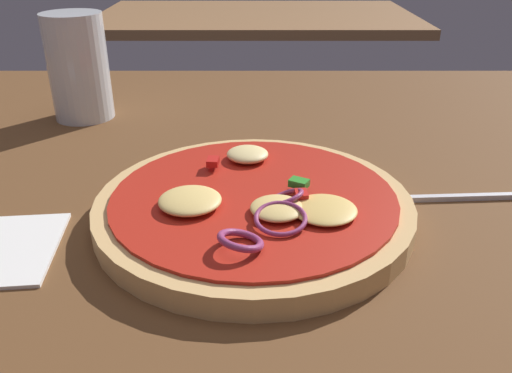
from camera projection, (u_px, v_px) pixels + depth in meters
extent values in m
cube|color=brown|center=(198.00, 226.00, 0.46)|extent=(1.16, 0.99, 0.03)
cylinder|color=tan|center=(256.00, 208.00, 0.45)|extent=(0.27, 0.27, 0.02)
cylinder|color=red|center=(256.00, 196.00, 0.44)|extent=(0.24, 0.24, 0.00)
ellipsoid|color=#E5BC60|center=(327.00, 210.00, 0.41)|extent=(0.05, 0.05, 0.01)
ellipsoid|color=#EFCC72|center=(194.00, 200.00, 0.42)|extent=(0.05, 0.05, 0.01)
ellipsoid|color=#F4DB8E|center=(250.00, 154.00, 0.50)|extent=(0.04, 0.04, 0.01)
ellipsoid|color=#EFCC72|center=(279.00, 208.00, 0.41)|extent=(0.04, 0.04, 0.01)
torus|color=#93386B|center=(283.00, 218.00, 0.39)|extent=(0.04, 0.04, 0.01)
torus|color=#93386B|center=(288.00, 197.00, 0.42)|extent=(0.04, 0.04, 0.02)
torus|color=#93386B|center=(243.00, 240.00, 0.37)|extent=(0.05, 0.05, 0.01)
cube|color=red|center=(304.00, 195.00, 0.43)|extent=(0.01, 0.01, 0.01)
cube|color=#2D8C28|center=(301.00, 181.00, 0.45)|extent=(0.02, 0.02, 0.01)
cube|color=red|center=(215.00, 161.00, 0.48)|extent=(0.01, 0.02, 0.01)
cube|color=silver|center=(470.00, 198.00, 0.48)|extent=(0.12, 0.01, 0.00)
cube|color=silver|center=(398.00, 200.00, 0.48)|extent=(0.02, 0.02, 0.00)
cube|color=silver|center=(370.00, 196.00, 0.48)|extent=(0.03, 0.00, 0.00)
cube|color=silver|center=(371.00, 199.00, 0.48)|extent=(0.03, 0.00, 0.00)
cube|color=silver|center=(373.00, 202.00, 0.47)|extent=(0.03, 0.00, 0.00)
cube|color=silver|center=(374.00, 205.00, 0.47)|extent=(0.03, 0.00, 0.00)
cylinder|color=silver|center=(81.00, 67.00, 0.66)|extent=(0.07, 0.07, 0.13)
cylinder|color=gold|center=(83.00, 78.00, 0.66)|extent=(0.07, 0.07, 0.10)
cylinder|color=white|center=(76.00, 32.00, 0.64)|extent=(0.06, 0.06, 0.01)
cube|color=brown|center=(258.00, 18.00, 1.48)|extent=(0.89, 0.53, 0.03)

